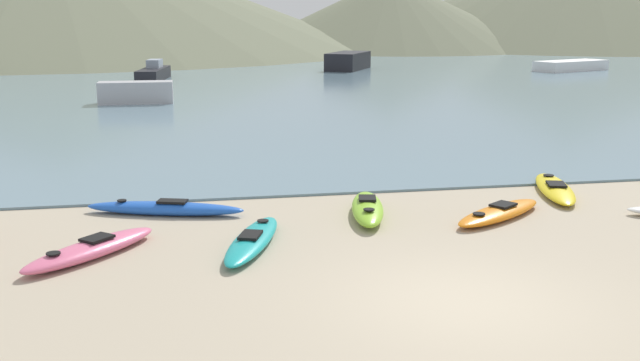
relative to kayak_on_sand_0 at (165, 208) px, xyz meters
The scene contains 13 objects.
ground_plane 7.50m from the kayak_on_sand_0, 53.35° to the right, with size 400.00×400.00×0.00m, color tan.
bay_water 36.31m from the kayak_on_sand_0, 82.92° to the left, with size 160.00×70.00×0.06m, color slate.
far_hill_midright 77.13m from the kayak_on_sand_0, 70.16° to the left, with size 36.44×36.44×8.48m, color #6B7056.
kayak_on_sand_0 is the anchor object (origin of this frame).
kayak_on_sand_2 4.40m from the kayak_on_sand_0, 12.67° to the right, with size 1.25×2.86×0.39m.
kayak_on_sand_3 2.97m from the kayak_on_sand_0, 115.41° to the right, with size 2.52×2.69×0.34m.
kayak_on_sand_4 9.28m from the kayak_on_sand_0, ahead, with size 1.74×3.38×0.29m.
kayak_on_sand_5 7.21m from the kayak_on_sand_0, 13.21° to the right, with size 2.83×2.29×0.29m.
kayak_on_sand_6 3.10m from the kayak_on_sand_0, 58.20° to the right, with size 1.68×3.17×0.30m.
moored_boat_0 20.60m from the kayak_on_sand_0, 94.18° to the left, with size 3.47×1.27×1.03m.
moored_boat_1 33.11m from the kayak_on_sand_0, 91.66° to the left, with size 2.17×5.81×1.28m.
moored_boat_2 41.69m from the kayak_on_sand_0, 71.43° to the left, with size 4.46×5.65×1.28m.
moored_boat_4 45.89m from the kayak_on_sand_0, 50.36° to the left, with size 6.34×4.18×0.74m.
Camera 1 is at (-4.16, -10.04, 4.30)m, focal length 42.00 mm.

